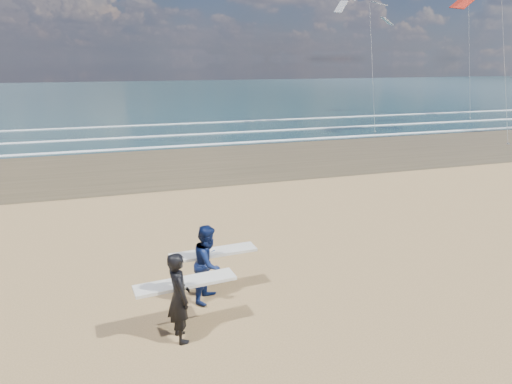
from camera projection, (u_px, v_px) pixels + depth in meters
name	position (u px, v px, depth m)	size (l,w,h in m)	color
wet_sand_strip	(442.00, 145.00, 31.99)	(220.00, 12.00, 0.01)	#473C26
ocean	(238.00, 93.00, 81.38)	(220.00, 100.00, 0.02)	#193438
foam_breakers	(367.00, 125.00, 41.22)	(220.00, 11.70, 0.05)	white
surfer_near	(180.00, 296.00, 9.57)	(2.24, 1.11, 1.99)	black
surfer_far	(209.00, 262.00, 11.21)	(2.23, 1.28, 1.95)	#0C1A47
kite_0	(503.00, 24.00, 32.46)	(7.42, 4.92, 13.63)	slate
kite_1	(372.00, 50.00, 38.02)	(5.49, 4.70, 12.05)	slate
kite_5	(469.00, 37.00, 45.88)	(4.42, 4.59, 15.40)	slate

